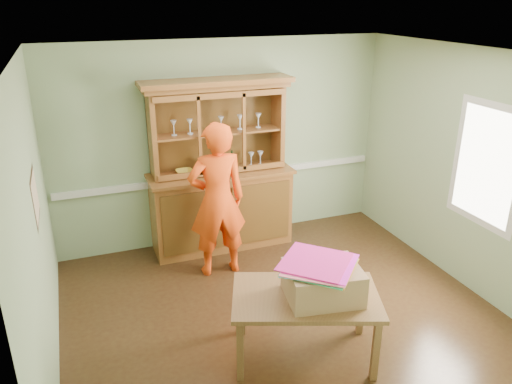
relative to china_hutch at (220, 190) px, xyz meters
name	(u,v)px	position (x,y,z in m)	size (l,w,h in m)	color
floor	(280,312)	(0.13, -1.75, -0.79)	(4.50, 4.50, 0.00)	#3F2A14
ceiling	(286,55)	(0.13, -1.75, 1.91)	(4.50, 4.50, 0.00)	white
wall_back	(223,143)	(0.13, 0.25, 0.56)	(4.50, 4.50, 0.00)	#8DA67D
wall_left	(36,232)	(-2.12, -1.75, 0.56)	(4.00, 4.00, 0.00)	#8DA67D
wall_right	(465,170)	(2.38, -1.75, 0.56)	(4.00, 4.00, 0.00)	#8DA67D
wall_front	(408,307)	(0.13, -3.75, 0.56)	(4.50, 4.50, 0.00)	#8DA67D
chair_rail	(224,176)	(0.13, 0.23, 0.11)	(4.41, 0.05, 0.08)	silver
framed_map	(36,197)	(-2.10, -1.45, 0.76)	(0.03, 0.60, 0.46)	#2E2012
window_panel	(486,165)	(2.36, -2.05, 0.71)	(0.03, 0.96, 1.36)	silver
china_hutch	(220,190)	(0.00, 0.00, 0.00)	(1.91, 0.63, 2.24)	brown
dining_table	(306,302)	(0.06, -2.45, -0.20)	(1.52, 1.21, 0.66)	brown
cardboard_box	(323,282)	(0.19, -2.53, 0.03)	(0.64, 0.52, 0.30)	#97714E
kite_stack	(317,265)	(0.14, -2.51, 0.21)	(0.79, 0.79, 0.05)	orange
person	(217,200)	(-0.24, -0.68, 0.16)	(0.69, 0.45, 1.89)	#F6470F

